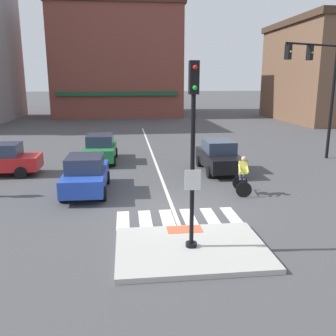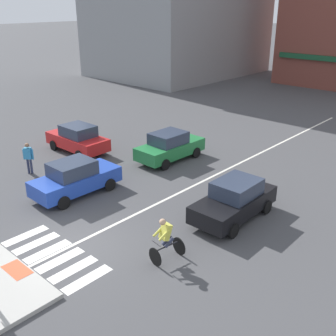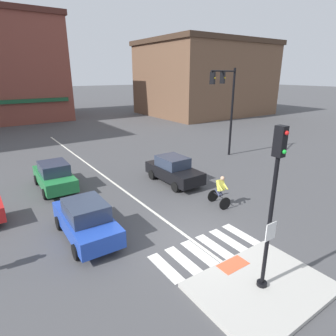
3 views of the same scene
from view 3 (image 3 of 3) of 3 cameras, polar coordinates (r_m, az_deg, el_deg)
ground_plane at (r=12.09m, az=5.11°, el=-14.20°), size 300.00×300.00×0.00m
traffic_island at (r=10.20m, az=18.28°, el=-21.80°), size 4.27×3.13×0.15m
tactile_pad_front at (r=10.73m, az=12.96°, el=-18.44°), size 1.10×0.60×0.01m
signal_pole at (r=8.56m, az=20.43°, el=-5.51°), size 0.44×0.38×5.08m
crosswalk_stripe_a at (r=10.60m, az=-0.57°, el=-19.41°), size 0.44×1.80×0.01m
crosswalk_stripe_b at (r=10.96m, az=2.97°, el=-17.97°), size 0.44×1.80×0.01m
crosswalk_stripe_c at (r=11.37m, az=6.22°, el=-16.57°), size 0.44×1.80×0.01m
crosswalk_stripe_d at (r=11.81m, az=9.20°, el=-15.23°), size 0.44×1.80×0.01m
crosswalk_stripe_e at (r=12.29m, az=11.92°, el=-13.96°), size 0.44×1.80×0.01m
crosswalk_stripe_f at (r=12.79m, az=14.40°, el=-12.75°), size 0.44×1.80×0.01m
lane_centre_line at (r=20.01m, az=-13.50°, el=-1.00°), size 0.14×28.00×0.01m
traffic_light_mast at (r=22.48m, az=11.76°, el=13.63°), size 3.96×1.78×6.92m
building_corner_left at (r=49.48m, az=7.43°, el=17.49°), size 19.32×15.81×11.43m
car_blue_westbound_near at (r=12.30m, az=-16.20°, el=-9.95°), size 1.88×4.12×1.64m
car_black_eastbound_mid at (r=17.61m, az=1.13°, el=-0.38°), size 1.88×4.12×1.64m
car_green_westbound_far at (r=17.89m, az=-21.92°, el=-1.47°), size 1.91×4.13×1.64m
cyclist at (r=14.66m, az=10.46°, el=-4.46°), size 0.82×1.18×1.68m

